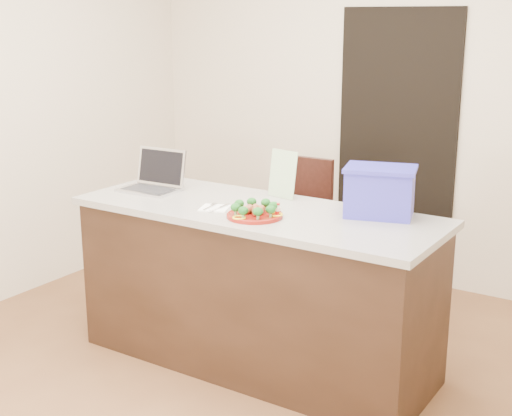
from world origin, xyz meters
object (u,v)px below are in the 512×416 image
Objects in this scene: laptop at (155,179)px; plate at (255,215)px; yogurt_bottle at (278,211)px; chair at (294,222)px; island at (256,287)px; blue_box at (380,191)px; napkin at (215,208)px.

plate is at bearing -15.51° from laptop.
plate is 0.87m from laptop.
plate is 4.04× the size of yogurt_bottle.
yogurt_bottle is 0.07× the size of chair.
laptop is at bearing 177.22° from island.
chair is at bearing 58.31° from laptop.
blue_box is at bearing 19.73° from island.
island is 0.50m from plate.
chair is (-0.27, 0.90, 0.11)m from island.
island is 28.28× the size of yogurt_bottle.
laptop reaches higher than island.
napkin is at bearing -173.05° from blue_box.
plate is at bearing -161.03° from blue_box.
blue_box is (0.53, 0.38, 0.12)m from plate.
laptop reaches higher than chair.
napkin is (-0.28, 0.03, -0.01)m from plate.
yogurt_bottle is 0.54m from blue_box.
plate is 1.97× the size of napkin.
yogurt_bottle is at bearing -23.95° from island.
blue_box is at bearing 5.09° from laptop.
island is 0.53m from yogurt_bottle.
island is 5.84× the size of laptop.
napkin is at bearing 174.43° from plate.
laptop is (-0.94, 0.12, 0.04)m from yogurt_bottle.
laptop is at bearing -120.56° from chair.
blue_box is at bearing -38.50° from chair.
blue_box reaches higher than napkin.
plate is 0.29× the size of chair.
blue_box is (0.62, 0.22, 0.59)m from island.
napkin reaches higher than island.
blue_box is at bearing 35.55° from plate.
island is at bearing -176.85° from blue_box.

